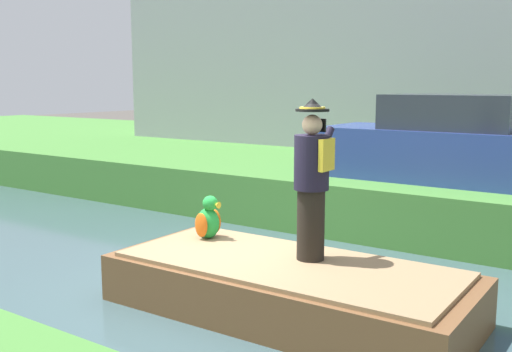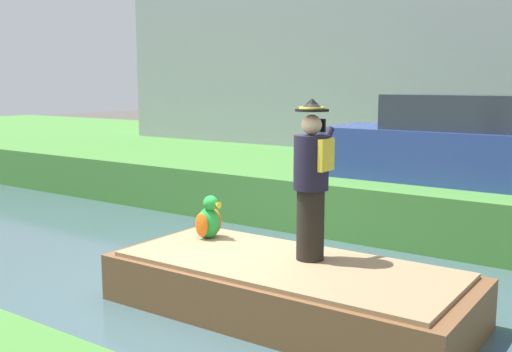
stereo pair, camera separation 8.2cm
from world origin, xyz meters
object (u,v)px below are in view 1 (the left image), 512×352
Objects in this scene: person_pirate at (312,180)px; parrot_plush at (208,220)px; boat at (287,288)px; parked_car_blue at (442,144)px.

parrot_plush is (0.07, 1.58, -0.68)m from person_pirate.
boat is 1.05× the size of parked_car_blue.
parrot_plush reaches higher than boat.
parrot_plush is at bearing 77.37° from boat.
boat is at bearing -102.63° from parrot_plush.
parked_car_blue reaches higher than boat.
boat is 1.55m from parrot_plush.
person_pirate is 3.25× the size of parrot_plush.
parrot_plush is 0.14× the size of parked_car_blue.
person_pirate is 4.62m from parked_car_blue.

